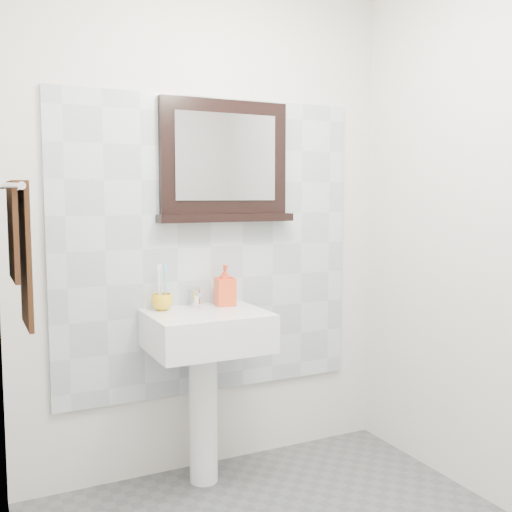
{
  "coord_description": "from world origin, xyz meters",
  "views": [
    {
      "loc": [
        -1.13,
        -1.75,
        1.4
      ],
      "look_at": [
        -0.0,
        0.55,
        1.15
      ],
      "focal_mm": 42.0,
      "sensor_mm": 36.0,
      "label": 1
    }
  ],
  "objects": [
    {
      "name": "left_wall",
      "position": [
        -1.0,
        0.0,
        1.25
      ],
      "size": [
        0.01,
        2.2,
        2.5
      ],
      "primitive_type": "cube",
      "color": "silver",
      "rests_on": "ground"
    },
    {
      "name": "back_wall",
      "position": [
        0.0,
        1.1,
        1.25
      ],
      "size": [
        2.0,
        0.01,
        2.5
      ],
      "primitive_type": "cube",
      "color": "silver",
      "rests_on": "ground"
    },
    {
      "name": "towel_bar",
      "position": [
        -0.95,
        0.65,
        1.44
      ],
      "size": [
        0.07,
        0.4,
        0.03
      ],
      "color": "silver",
      "rests_on": "left_wall"
    },
    {
      "name": "hand_towel",
      "position": [
        -0.94,
        0.65,
        1.23
      ],
      "size": [
        0.06,
        0.3,
        0.55
      ],
      "color": "black",
      "rests_on": "towel_bar"
    },
    {
      "name": "splashback",
      "position": [
        0.0,
        1.09,
        1.15
      ],
      "size": [
        1.6,
        0.02,
        1.5
      ],
      "primitive_type": "cube",
      "color": "#B5BFC4",
      "rests_on": "back_wall"
    },
    {
      "name": "toothbrushes",
      "position": [
        -0.29,
        1.0,
        0.98
      ],
      "size": [
        0.05,
        0.04,
        0.21
      ],
      "color": "white",
      "rests_on": "toothbrush_cup"
    },
    {
      "name": "soap_dispenser",
      "position": [
        0.04,
        0.98,
        0.96
      ],
      "size": [
        0.1,
        0.1,
        0.21
      ],
      "primitive_type": "imported",
      "rotation": [
        0.0,
        0.0,
        -0.1
      ],
      "color": "red",
      "rests_on": "pedestal_sink"
    },
    {
      "name": "pedestal_sink",
      "position": [
        -0.11,
        0.87,
        0.68
      ],
      "size": [
        0.55,
        0.44,
        0.96
      ],
      "color": "white",
      "rests_on": "ground"
    },
    {
      "name": "toothbrush_cup",
      "position": [
        -0.29,
        1.0,
        0.9
      ],
      "size": [
        0.11,
        0.11,
        0.08
      ],
      "primitive_type": "imported",
      "rotation": [
        0.0,
        0.0,
        -0.15
      ],
      "color": "yellow",
      "rests_on": "pedestal_sink"
    },
    {
      "name": "framed_mirror",
      "position": [
        0.07,
        1.06,
        1.57
      ],
      "size": [
        0.72,
        0.11,
        0.61
      ],
      "color": "black",
      "rests_on": "back_wall"
    }
  ]
}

